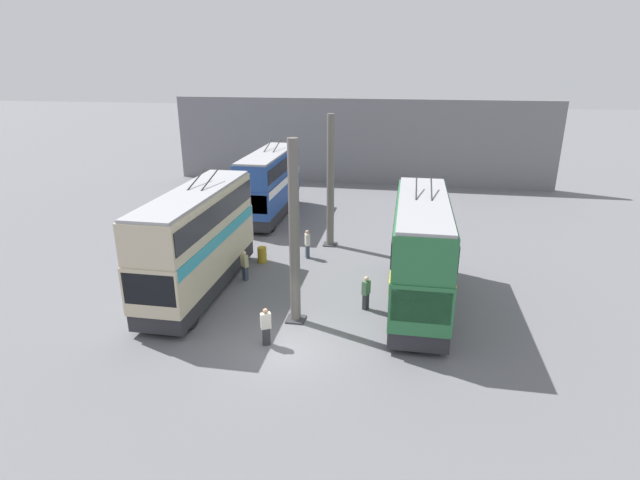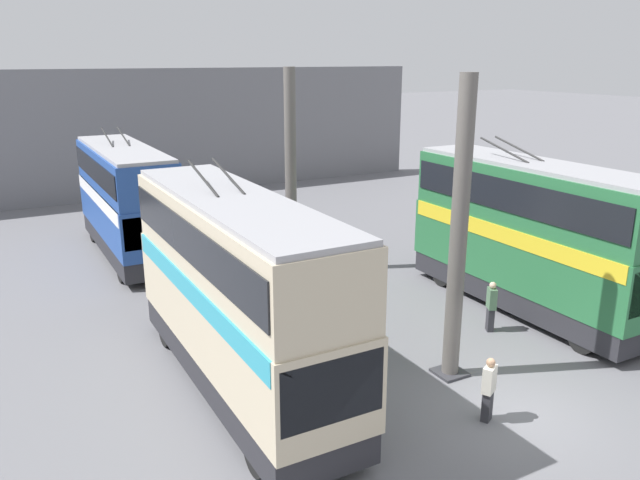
{
  "view_description": "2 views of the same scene",
  "coord_description": "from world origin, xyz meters",
  "views": [
    {
      "loc": [
        -17.3,
        -4.61,
        11.14
      ],
      "look_at": [
        7.86,
        -0.17,
        1.99
      ],
      "focal_mm": 28.0,
      "sensor_mm": 36.0,
      "label": 1
    },
    {
      "loc": [
        -9.71,
        10.83,
        8.62
      ],
      "look_at": [
        8.25,
        1.0,
        2.59
      ],
      "focal_mm": 35.0,
      "sensor_mm": 36.0,
      "label": 2
    }
  ],
  "objects": [
    {
      "name": "person_aisle_midway",
      "position": [
        10.09,
        0.99,
        0.93
      ],
      "size": [
        0.48,
        0.4,
        1.75
      ],
      "rotation": [
        0.0,
        0.0,
        5.16
      ],
      "color": "#384251",
      "rests_on": "ground_plane"
    },
    {
      "name": "ground_plane",
      "position": [
        0.0,
        0.0,
        0.0
      ],
      "size": [
        240.0,
        240.0,
        0.0
      ],
      "primitive_type": "plane",
      "color": "slate"
    },
    {
      "name": "bus_left_near",
      "position": [
        4.93,
        -5.45,
        2.97
      ],
      "size": [
        9.58,
        2.54,
        5.85
      ],
      "color": "black",
      "rests_on": "ground_plane"
    },
    {
      "name": "support_column_near",
      "position": [
        2.44,
        0.0,
        4.01
      ],
      "size": [
        0.84,
        0.84,
        8.26
      ],
      "color": "#605B56",
      "rests_on": "ground_plane"
    },
    {
      "name": "person_by_left_row",
      "position": [
        4.08,
        -3.04,
        0.89
      ],
      "size": [
        0.48,
        0.41,
        1.69
      ],
      "rotation": [
        0.0,
        0.0,
        4.22
      ],
      "color": "#2D2D33",
      "rests_on": "ground_plane"
    },
    {
      "name": "bus_right_mid",
      "position": [
        4.62,
        5.45,
        3.0
      ],
      "size": [
        10.11,
        2.54,
        5.9
      ],
      "color": "black",
      "rests_on": "ground_plane"
    },
    {
      "name": "bus_right_far",
      "position": [
        17.9,
        5.45,
        2.8
      ],
      "size": [
        9.52,
        2.54,
        5.52
      ],
      "color": "black",
      "rests_on": "ground_plane"
    },
    {
      "name": "person_aisle_foreground",
      "position": [
        0.18,
        0.74,
        0.89
      ],
      "size": [
        0.41,
        0.48,
        1.68
      ],
      "rotation": [
        0.0,
        0.0,
        3.63
      ],
      "color": "#2D2D33",
      "rests_on": "ground_plane"
    },
    {
      "name": "support_column_far",
      "position": [
        12.54,
        0.0,
        4.01
      ],
      "size": [
        0.84,
        0.84,
        8.26
      ],
      "color": "#605B56",
      "rests_on": "ground_plane"
    },
    {
      "name": "depot_back_wall",
      "position": [
        30.28,
        0.0,
        3.97
      ],
      "size": [
        0.5,
        36.0,
        7.95
      ],
      "color": "slate",
      "rests_on": "ground_plane"
    },
    {
      "name": "person_by_right_row",
      "position": [
        6.32,
        3.66,
        0.88
      ],
      "size": [
        0.45,
        0.48,
        1.67
      ],
      "rotation": [
        0.0,
        0.0,
        2.46
      ],
      "color": "#384251",
      "rests_on": "ground_plane"
    },
    {
      "name": "oil_drum",
      "position": [
        8.93,
        3.48,
        0.46
      ],
      "size": [
        0.56,
        0.56,
        0.93
      ],
      "color": "#B28E23",
      "rests_on": "ground_plane"
    }
  ]
}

